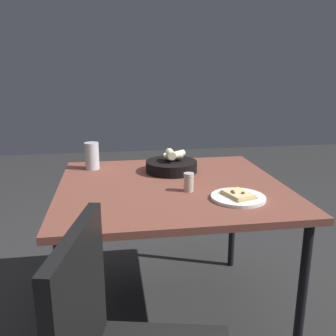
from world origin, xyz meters
The scene contains 6 objects.
ground centered at (0.00, 0.00, 0.00)m, with size 8.00×8.00×0.00m, color #2A2A2A.
dining_table centered at (0.00, 0.00, 0.67)m, with size 1.01×1.07×0.73m.
pizza_plate centered at (-0.25, -0.25, 0.74)m, with size 0.23×0.23×0.04m.
bread_basket centered at (0.22, -0.04, 0.77)m, with size 0.28×0.28×0.12m.
beer_glass centered at (0.34, 0.39, 0.80)m, with size 0.08×0.08×0.15m.
pepper_shaker centered at (-0.11, -0.06, 0.77)m, with size 0.05×0.05×0.08m.
Camera 1 is at (-1.66, 0.27, 1.27)m, focal length 39.31 mm.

